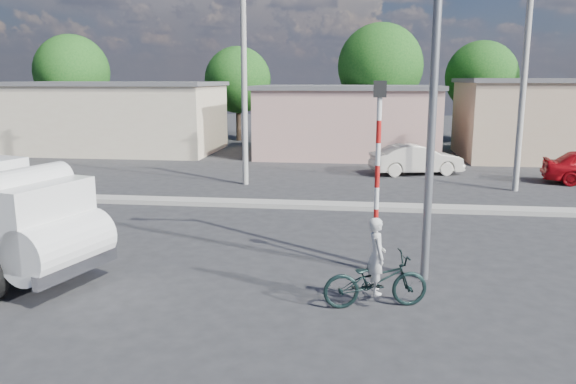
# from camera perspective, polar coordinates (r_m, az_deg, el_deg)

# --- Properties ---
(ground_plane) EXTENTS (120.00, 120.00, 0.00)m
(ground_plane) POSITION_cam_1_polar(r_m,az_deg,el_deg) (12.21, -6.51, -9.76)
(ground_plane) COLOR #2A2A2C
(ground_plane) RESTS_ON ground
(median) EXTENTS (40.00, 0.80, 0.16)m
(median) POSITION_cam_1_polar(r_m,az_deg,el_deg) (19.72, -0.98, -1.23)
(median) COLOR #99968E
(median) RESTS_ON ground
(bicycle) EXTENTS (2.18, 1.19, 1.08)m
(bicycle) POSITION_cam_1_polar(r_m,az_deg,el_deg) (11.19, 8.88, -8.87)
(bicycle) COLOR black
(bicycle) RESTS_ON ground
(cyclist) EXTENTS (0.48, 0.62, 1.50)m
(cyclist) POSITION_cam_1_polar(r_m,az_deg,el_deg) (11.12, 8.91, -7.85)
(cyclist) COLOR silver
(cyclist) RESTS_ON ground
(car_cream) EXTENTS (4.49, 2.58, 1.40)m
(car_cream) POSITION_cam_1_polar(r_m,az_deg,el_deg) (27.01, 12.91, 3.25)
(car_cream) COLOR beige
(car_cream) RESTS_ON ground
(traffic_pole) EXTENTS (0.28, 0.18, 4.36)m
(traffic_pole) POSITION_cam_1_polar(r_m,az_deg,el_deg) (12.67, 9.10, 3.10)
(traffic_pole) COLOR red
(traffic_pole) RESTS_ON ground
(streetlight) EXTENTS (2.34, 0.22, 9.00)m
(streetlight) POSITION_cam_1_polar(r_m,az_deg,el_deg) (12.33, 13.99, 13.73)
(streetlight) COLOR slate
(streetlight) RESTS_ON ground
(building_row) EXTENTS (37.80, 7.30, 4.44)m
(building_row) POSITION_cam_1_polar(r_m,az_deg,el_deg) (33.16, 4.46, 7.46)
(building_row) COLOR beige
(building_row) RESTS_ON ground
(tree_row) EXTENTS (43.62, 7.43, 8.42)m
(tree_row) POSITION_cam_1_polar(r_m,az_deg,el_deg) (39.51, 8.97, 12.14)
(tree_row) COLOR #38281E
(tree_row) RESTS_ON ground
(utility_poles) EXTENTS (35.40, 0.24, 8.00)m
(utility_poles) POSITION_cam_1_polar(r_m,az_deg,el_deg) (23.05, 8.63, 10.47)
(utility_poles) COLOR #99968E
(utility_poles) RESTS_ON ground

